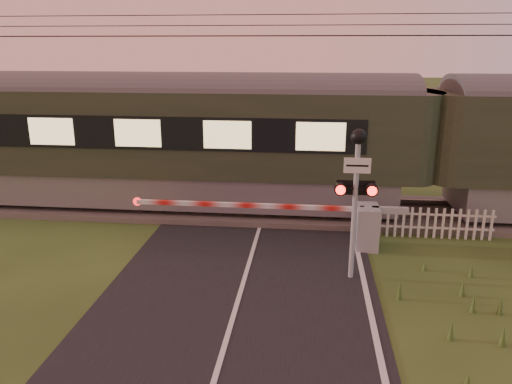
# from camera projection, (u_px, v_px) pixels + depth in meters

# --- Properties ---
(ground) EXTENTS (160.00, 160.00, 0.00)m
(ground) POSITION_uv_depth(u_px,v_px,m) (235.00, 311.00, 10.22)
(ground) COLOR #2D4018
(ground) RESTS_ON ground
(road) EXTENTS (6.00, 140.00, 0.03)m
(road) POSITION_uv_depth(u_px,v_px,m) (234.00, 316.00, 10.00)
(road) COLOR black
(road) RESTS_ON ground
(track_bed) EXTENTS (140.00, 3.40, 0.39)m
(track_bed) POSITION_uv_depth(u_px,v_px,m) (265.00, 209.00, 16.40)
(track_bed) COLOR #47423D
(track_bed) RESTS_ON ground
(overhead_wires) EXTENTS (120.00, 0.62, 0.62)m
(overhead_wires) POSITION_uv_depth(u_px,v_px,m) (266.00, 28.00, 14.80)
(overhead_wires) COLOR black
(overhead_wires) RESTS_ON ground
(train) EXTENTS (44.07, 3.04, 4.11)m
(train) POSITION_uv_depth(u_px,v_px,m) (428.00, 144.00, 15.23)
(train) COLOR slate
(train) RESTS_ON ground
(boom_gate) EXTENTS (7.46, 0.89, 1.18)m
(boom_gate) POSITION_uv_depth(u_px,v_px,m) (353.00, 224.00, 13.31)
(boom_gate) COLOR gray
(boom_gate) RESTS_ON ground
(crossing_signal) EXTENTS (0.89, 0.36, 3.51)m
(crossing_signal) POSITION_uv_depth(u_px,v_px,m) (356.00, 178.00, 11.00)
(crossing_signal) COLOR gray
(crossing_signal) RESTS_ON ground
(picket_fence) EXTENTS (3.46, 0.07, 0.88)m
(picket_fence) POSITION_uv_depth(u_px,v_px,m) (431.00, 223.00, 13.97)
(picket_fence) COLOR silver
(picket_fence) RESTS_ON ground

